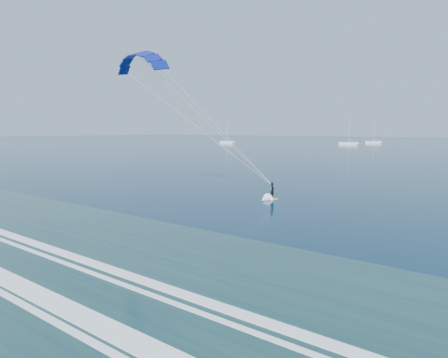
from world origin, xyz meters
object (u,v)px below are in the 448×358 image
Objects in this scene: sailboat_1 at (349,143)px; sailboat_2 at (374,142)px; kitesurfer_rig at (203,118)px; sailboat_0 at (227,142)px.

sailboat_1 is 27.15m from sailboat_2.
sailboat_2 is (-41.18, 192.87, -8.02)m from kitesurfer_rig.
sailboat_0 is 64.08m from sailboat_1.
sailboat_1 is 1.15× the size of sailboat_2.
sailboat_1 is at bearing -98.64° from sailboat_2.
sailboat_2 is at bearing 38.05° from sailboat_0.
sailboat_1 reaches higher than sailboat_0.
sailboat_2 is at bearing 102.05° from kitesurfer_rig.
kitesurfer_rig is 1.55× the size of sailboat_0.
sailboat_0 reaches higher than sailboat_2.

